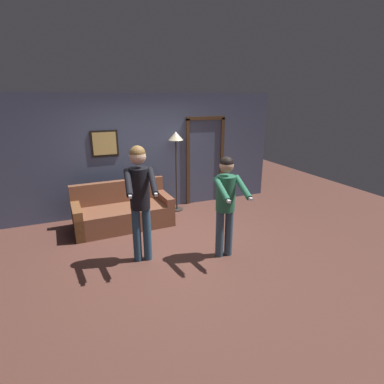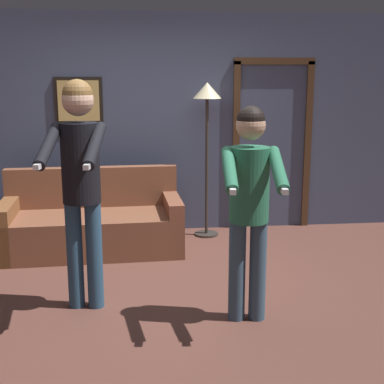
{
  "view_description": "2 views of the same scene",
  "coord_description": "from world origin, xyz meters",
  "px_view_note": "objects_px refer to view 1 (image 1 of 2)",
  "views": [
    {
      "loc": [
        -1.5,
        -4.41,
        2.51
      ],
      "look_at": [
        0.14,
        -0.45,
        1.14
      ],
      "focal_mm": 28.0,
      "sensor_mm": 36.0,
      "label": 1
    },
    {
      "loc": [
        -0.17,
        -4.35,
        1.87
      ],
      "look_at": [
        0.28,
        -0.2,
        0.96
      ],
      "focal_mm": 50.0,
      "sensor_mm": 36.0,
      "label": 2
    }
  ],
  "objects_px": {
    "torchiere_lamp": "(176,146)",
    "person_standing_right": "(226,198)",
    "person_standing_left": "(140,193)",
    "couch": "(123,213)"
  },
  "relations": [
    {
      "from": "torchiere_lamp",
      "to": "person_standing_left",
      "type": "distance_m",
      "value": 2.33
    },
    {
      "from": "couch",
      "to": "person_standing_left",
      "type": "xyz_separation_m",
      "value": [
        0.05,
        -1.49,
        0.86
      ]
    },
    {
      "from": "torchiere_lamp",
      "to": "person_standing_right",
      "type": "bearing_deg",
      "value": -89.74
    },
    {
      "from": "torchiere_lamp",
      "to": "person_standing_left",
      "type": "bearing_deg",
      "value": -123.22
    },
    {
      "from": "couch",
      "to": "person_standing_right",
      "type": "distance_m",
      "value": 2.39
    },
    {
      "from": "torchiere_lamp",
      "to": "person_standing_right",
      "type": "xyz_separation_m",
      "value": [
        0.01,
        -2.29,
        -0.49
      ]
    },
    {
      "from": "torchiere_lamp",
      "to": "person_standing_right",
      "type": "relative_size",
      "value": 1.08
    },
    {
      "from": "couch",
      "to": "torchiere_lamp",
      "type": "bearing_deg",
      "value": 18.47
    },
    {
      "from": "person_standing_left",
      "to": "person_standing_right",
      "type": "distance_m",
      "value": 1.33
    },
    {
      "from": "couch",
      "to": "person_standing_left",
      "type": "bearing_deg",
      "value": -88.18
    }
  ]
}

